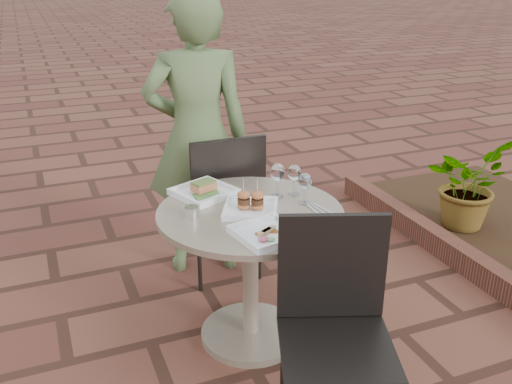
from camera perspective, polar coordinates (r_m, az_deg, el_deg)
name	(u,v)px	position (r m, az deg, el deg)	size (l,w,h in m)	color
ground	(256,372)	(2.88, -0.02, -17.60)	(60.00, 60.00, 0.00)	brown
cafe_table	(250,255)	(2.84, -0.56, -6.36)	(0.90, 0.90, 0.73)	gray
chair_far	(224,196)	(3.36, -3.27, -0.39)	(0.44, 0.44, 0.93)	black
chair_near	(334,313)	(2.33, 7.83, -11.88)	(0.57, 0.57, 0.93)	black
diner	(197,137)	(3.42, -5.89, 5.46)	(0.63, 0.41, 1.72)	#4B6135
plate_salmon	(204,191)	(2.91, -5.22, 0.10)	(0.35, 0.35, 0.07)	white
plate_sliders	(251,206)	(2.71, -0.55, -1.36)	(0.34, 0.34, 0.16)	white
plate_tuna	(267,233)	(2.48, 1.08, -4.08)	(0.31, 0.31, 0.03)	white
wine_glass_right	(305,182)	(2.78, 4.92, 1.00)	(0.07, 0.07, 0.16)	white
wine_glass_mid	(278,173)	(2.85, 2.17, 1.89)	(0.07, 0.07, 0.18)	white
wine_glass_far	(294,173)	(2.88, 3.84, 1.86)	(0.07, 0.07, 0.16)	white
steel_ramekin	(192,212)	(2.67, -6.44, -1.98)	(0.07, 0.07, 0.05)	silver
cutlery_set	(322,212)	(2.73, 6.61, -1.98)	(0.10, 0.23, 0.00)	silver
planter_curb	(477,267)	(3.81, 21.19, -7.01)	(0.12, 3.00, 0.15)	brown
potted_plant_a	(467,183)	(4.27, 20.35, 0.83)	(0.57, 0.50, 0.64)	#33662D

